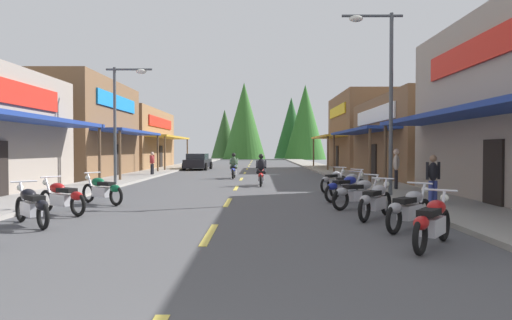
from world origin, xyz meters
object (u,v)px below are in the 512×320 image
Objects in this scene: motorcycle_parked_right_4 at (346,187)px; motorcycle_parked_right_5 at (348,184)px; streetlamp_right at (382,79)px; motorcycle_parked_left_3 at (62,197)px; parked_car_curbside at (198,162)px; streetlamp_left at (122,108)px; motorcycle_parked_right_2 at (375,200)px; motorcycle_parked_left_2 at (32,205)px; rider_cruising_lead at (261,172)px; motorcycle_parked_left_4 at (102,189)px; motorcycle_parked_right_6 at (334,180)px; pedestrian_waiting at (396,167)px; motorcycle_parked_right_1 at (409,208)px; pedestrian_by_shop at (433,177)px; motorcycle_parked_right_3 at (358,193)px; motorcycle_parked_right_0 at (432,221)px; rider_cruising_trailing at (234,168)px; pedestrian_browsing at (152,162)px.

motorcycle_parked_right_4 is 1.56m from motorcycle_parked_right_5.
streetlamp_right is 3.68× the size of motorcycle_parked_left_3.
parked_car_curbside is at bearing -56.42° from motorcycle_parked_left_3.
motorcycle_parked_right_2 is at bearing -45.84° from streetlamp_left.
motorcycle_parked_right_5 is at bearing -24.39° from streetlamp_left.
motorcycle_parked_right_2 is at bearing -107.13° from streetlamp_right.
rider_cruising_lead is (5.45, 11.44, 0.17)m from motorcycle_parked_left_2.
motorcycle_parked_right_6 is at bearing -117.04° from motorcycle_parked_left_4.
parked_car_curbside is at bearing -53.88° from motorcycle_parked_left_4.
pedestrian_waiting is (2.65, 0.08, 0.57)m from motorcycle_parked_right_6.
motorcycle_parked_left_3 is 26.49m from parked_car_curbside.
motorcycle_parked_left_4 is (-8.14, 2.98, 0.00)m from motorcycle_parked_right_2.
motorcycle_parked_right_1 is at bearing -160.96° from parked_car_curbside.
motorcycle_parked_right_6 is 0.94× the size of motorcycle_parked_left_3.
pedestrian_by_shop is (2.43, 2.42, 0.45)m from motorcycle_parked_right_2.
streetlamp_left is 11.54m from motorcycle_parked_left_2.
streetlamp_left is at bearing 80.03° from motorcycle_parked_right_2.
parked_car_curbside is at bearing 60.50° from motorcycle_parked_right_1.
streetlamp_right is 24.73m from parked_car_curbside.
motorcycle_parked_right_5 is 3.19m from pedestrian_waiting.
streetlamp_right is at bearing -65.60° from motorcycle_parked_right_5.
streetlamp_left is 3.15× the size of pedestrian_waiting.
parked_car_curbside reaches higher than motorcycle_parked_right_4.
motorcycle_parked_right_3 is (-0.35, 3.51, 0.00)m from motorcycle_parked_right_1.
motorcycle_parked_right_0 is 19.65m from rider_cruising_trailing.
motorcycle_parked_right_3 is 8.88m from motorcycle_parked_left_2.
motorcycle_parked_right_2 is 0.96× the size of motorcycle_parked_right_3.
streetlamp_right is 7.95m from rider_cruising_lead.
pedestrian_browsing is (-10.42, 19.55, 0.44)m from motorcycle_parked_right_1.
motorcycle_parked_right_0 is 1.03× the size of motorcycle_parked_right_6.
pedestrian_browsing reaches higher than motorcycle_parked_right_2.
motorcycle_parked_right_3 is at bearing -161.27° from rider_cruising_trailing.
motorcycle_parked_left_2 is at bearing -83.69° from streetlamp_left.
motorcycle_parked_right_0 is at bearing -120.01° from motorcycle_parked_right_3.
parked_car_curbside reaches higher than motorcycle_parked_right_5.
motorcycle_parked_right_1 and motorcycle_parked_right_2 have the same top height.
rider_cruising_trailing is at bearing 50.52° from motorcycle_parked_right_0.
motorcycle_parked_right_3 is at bearing 77.89° from pedestrian_waiting.
motorcycle_parked_right_2 is (-0.34, 1.61, 0.00)m from motorcycle_parked_right_1.
motorcycle_parked_right_0 is 0.99× the size of motorcycle_parked_right_2.
motorcycle_parked_left_3 is (1.11, -9.13, -3.29)m from streetlamp_left.
pedestrian_by_shop is (10.57, -0.56, 0.45)m from motorcycle_parked_left_4.
streetlamp_left is 3.54× the size of motorcycle_parked_right_1.
motorcycle_parked_right_0 is at bearing -140.84° from motorcycle_parked_right_6.
motorcycle_parked_left_3 is (-8.82, -4.63, 0.00)m from motorcycle_parked_right_5.
motorcycle_parked_right_2 is at bearing -128.16° from motorcycle_parked_right_4.
motorcycle_parked_right_0 is 23.69m from pedestrian_browsing.
motorcycle_parked_right_0 is 0.97× the size of motorcycle_parked_left_3.
rider_cruising_lead is (-3.05, 13.72, 0.17)m from motorcycle_parked_right_0.
motorcycle_parked_right_4 is at bearing -153.99° from rider_cruising_lead.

